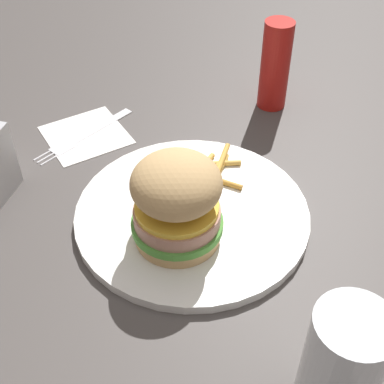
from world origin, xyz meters
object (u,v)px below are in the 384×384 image
object	(u,v)px
plate	(192,214)
napkin	(86,135)
fries_pile	(206,174)
sandwich	(177,201)
fork	(85,134)
drink_glass	(341,367)
ketchup_bottle	(275,65)

from	to	relation	value
plate	napkin	size ratio (longest dim) A/B	2.59
plate	fries_pile	xyz separation A→B (m)	(0.04, 0.05, 0.01)
sandwich	fork	xyz separation A→B (m)	(-0.06, 0.25, -0.06)
fries_pile	napkin	world-z (taller)	fries_pile
sandwich	drink_glass	distance (m)	0.24
napkin	plate	bearing A→B (deg)	-66.82
sandwich	ketchup_bottle	xyz separation A→B (m)	(0.23, 0.23, 0.00)
fork	napkin	bearing A→B (deg)	28.91
fork	drink_glass	xyz separation A→B (m)	(0.13, -0.47, 0.05)
plate	ketchup_bottle	bearing A→B (deg)	44.46
napkin	ketchup_bottle	size ratio (longest dim) A/B	0.80
ketchup_bottle	fries_pile	bearing A→B (deg)	-138.62
fork	drink_glass	world-z (taller)	drink_glass
sandwich	ketchup_bottle	distance (m)	0.33
sandwich	fries_pile	bearing A→B (deg)	52.50
drink_glass	ketchup_bottle	size ratio (longest dim) A/B	0.86
napkin	drink_glass	bearing A→B (deg)	-74.22
sandwich	ketchup_bottle	world-z (taller)	ketchup_bottle
fries_pile	plate	bearing A→B (deg)	-125.22
fork	plate	bearing A→B (deg)	-66.42
sandwich	fries_pile	distance (m)	0.12
napkin	ketchup_bottle	distance (m)	0.30
plate	fries_pile	size ratio (longest dim) A/B	2.86
plate	sandwich	size ratio (longest dim) A/B	2.57
ketchup_bottle	fork	bearing A→B (deg)	177.25
plate	ketchup_bottle	world-z (taller)	ketchup_bottle
drink_glass	ketchup_bottle	world-z (taller)	ketchup_bottle
napkin	fork	distance (m)	0.00
fries_pile	ketchup_bottle	size ratio (longest dim) A/B	0.73
drink_glass	ketchup_bottle	bearing A→B (deg)	70.86
napkin	ketchup_bottle	xyz separation A→B (m)	(0.29, -0.01, 0.07)
plate	ketchup_bottle	xyz separation A→B (m)	(0.20, 0.20, 0.06)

